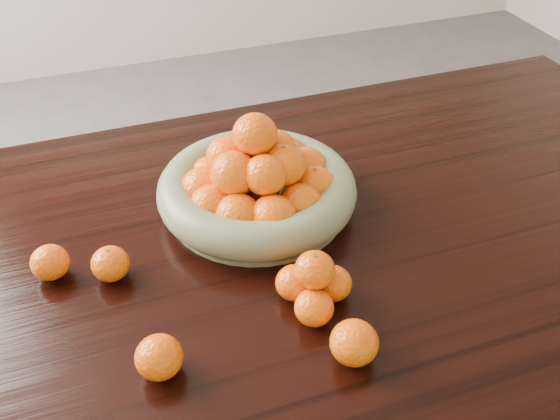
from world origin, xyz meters
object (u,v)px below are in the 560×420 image
object	(u,v)px
dining_table	(272,274)
orange_pyramid	(314,285)
fruit_bowl	(258,184)
loose_orange_0	(110,264)

from	to	relation	value
dining_table	orange_pyramid	bearing A→B (deg)	-86.80
dining_table	fruit_bowl	size ratio (longest dim) A/B	5.21
fruit_bowl	loose_orange_0	world-z (taller)	fruit_bowl
dining_table	loose_orange_0	distance (m)	0.31
loose_orange_0	orange_pyramid	bearing A→B (deg)	-30.21
dining_table	orange_pyramid	xyz separation A→B (m)	(0.01, -0.18, 0.13)
dining_table	loose_orange_0	size ratio (longest dim) A/B	30.66
dining_table	loose_orange_0	xyz separation A→B (m)	(-0.29, -0.00, 0.12)
dining_table	loose_orange_0	world-z (taller)	loose_orange_0
orange_pyramid	loose_orange_0	world-z (taller)	orange_pyramid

